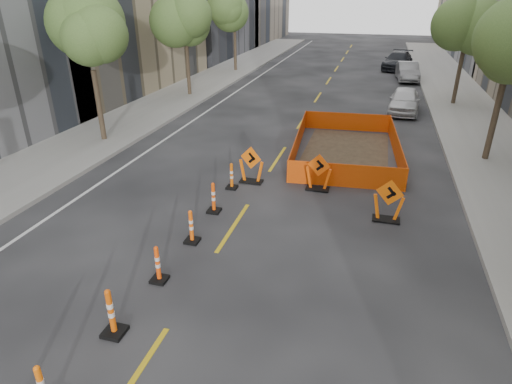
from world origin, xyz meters
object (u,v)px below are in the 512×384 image
(channelizer_4, at_px, (191,226))
(channelizer_6, at_px, (232,176))
(channelizer_5, at_px, (213,197))
(channelizer_2, at_px, (111,312))
(chevron_sign_left, at_px, (251,165))
(parked_car_near, at_px, (404,100))
(parked_car_mid, at_px, (408,71))
(chevron_sign_right, at_px, (389,200))
(channelizer_3, at_px, (158,264))
(parked_car_far, at_px, (398,61))
(chevron_sign_center, at_px, (319,172))

(channelizer_4, xyz_separation_m, channelizer_6, (-0.07, 3.76, -0.02))
(channelizer_5, bearing_deg, channelizer_2, -90.82)
(channelizer_2, bearing_deg, chevron_sign_left, 85.94)
(parked_car_near, bearing_deg, channelizer_2, -102.54)
(parked_car_near, distance_m, parked_car_mid, 10.36)
(chevron_sign_right, bearing_deg, channelizer_4, -137.87)
(channelizer_3, xyz_separation_m, parked_car_near, (6.28, 18.45, 0.21))
(channelizer_3, distance_m, parked_car_far, 34.68)
(channelizer_6, bearing_deg, parked_car_near, 63.85)
(channelizer_6, xyz_separation_m, chevron_sign_left, (0.53, 0.71, 0.22))
(channelizer_3, bearing_deg, channelizer_4, 88.10)
(chevron_sign_right, distance_m, parked_car_near, 13.81)
(parked_car_near, xyz_separation_m, parked_car_far, (-0.06, 15.67, 0.05))
(channelizer_6, xyz_separation_m, chevron_sign_center, (3.00, 0.71, 0.20))
(chevron_sign_left, bearing_deg, chevron_sign_center, 15.27)
(chevron_sign_left, distance_m, parked_car_near, 13.40)
(parked_car_far, bearing_deg, channelizer_5, -90.89)
(channelizer_2, xyz_separation_m, channelizer_4, (0.13, 3.76, -0.06))
(channelizer_4, height_order, chevron_sign_right, chevron_sign_right)
(channelizer_6, xyz_separation_m, chevron_sign_right, (5.38, -0.98, 0.21))
(channelizer_2, height_order, parked_car_near, parked_car_near)
(channelizer_5, distance_m, chevron_sign_left, 2.64)
(chevron_sign_left, bearing_deg, channelizer_2, -78.98)
(parked_car_far, bearing_deg, chevron_sign_right, -80.99)
(channelizer_2, height_order, channelizer_6, channelizer_2)
(channelizer_2, relative_size, channelizer_3, 1.14)
(chevron_sign_left, xyz_separation_m, parked_car_far, (5.70, 27.77, 0.05))
(channelizer_2, height_order, channelizer_5, channelizer_2)
(channelizer_4, xyz_separation_m, chevron_sign_left, (0.46, 4.47, 0.20))
(channelizer_3, relative_size, chevron_sign_center, 0.73)
(parked_car_far, bearing_deg, chevron_sign_left, -90.94)
(channelizer_6, distance_m, chevron_sign_right, 5.47)
(chevron_sign_left, distance_m, parked_car_mid, 23.32)
(channelizer_4, xyz_separation_m, channelizer_5, (-0.05, 1.88, 0.01))
(parked_car_near, relative_size, parked_car_far, 0.79)
(channelizer_4, bearing_deg, chevron_sign_center, 56.82)
(channelizer_2, bearing_deg, chevron_sign_center, 69.65)
(channelizer_2, bearing_deg, chevron_sign_right, 50.30)
(channelizer_4, distance_m, channelizer_6, 3.76)
(channelizer_2, relative_size, chevron_sign_right, 0.82)
(channelizer_5, distance_m, parked_car_far, 30.98)
(chevron_sign_left, relative_size, parked_car_mid, 0.33)
(channelizer_3, xyz_separation_m, parked_car_far, (6.22, 34.12, 0.26))
(channelizer_4, distance_m, chevron_sign_center, 5.35)
(channelizer_4, bearing_deg, chevron_sign_right, 27.67)
(channelizer_4, xyz_separation_m, chevron_sign_right, (5.31, 2.78, 0.19))
(channelizer_4, height_order, parked_car_near, parked_car_near)
(channelizer_3, distance_m, channelizer_5, 3.76)
(channelizer_5, xyz_separation_m, parked_car_near, (6.26, 14.68, 0.19))
(chevron_sign_center, relative_size, parked_car_near, 0.33)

